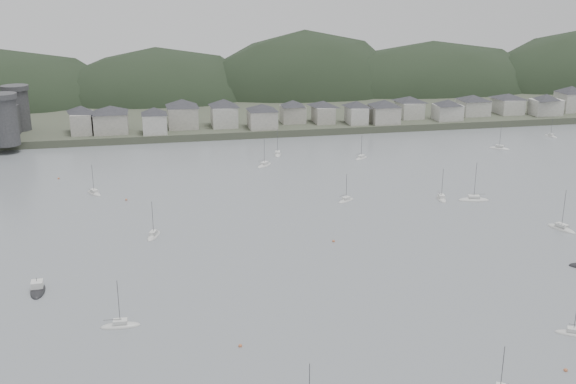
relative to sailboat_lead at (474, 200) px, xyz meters
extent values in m
plane|color=slate|center=(-57.30, -73.83, -0.17)|extent=(900.00, 900.00, 0.00)
cube|color=#383D2D|center=(-57.30, 221.17, 1.33)|extent=(900.00, 250.00, 3.00)
ellipsoid|color=black|center=(-168.17, 198.11, -10.31)|extent=(138.98, 92.48, 81.13)
ellipsoid|color=black|center=(-89.59, 199.04, -10.14)|extent=(132.08, 90.41, 79.74)
ellipsoid|color=black|center=(-6.65, 199.11, -12.85)|extent=(133.88, 88.37, 101.41)
ellipsoid|color=black|center=(68.65, 194.08, -10.49)|extent=(165.81, 81.78, 82.55)
cylinder|color=#313234|center=(-149.30, 92.17, 11.83)|extent=(10.00, 10.00, 18.00)
cylinder|color=#313234|center=(-149.30, 120.17, 11.33)|extent=(10.00, 10.00, 17.00)
cube|color=#313234|center=(-149.30, 106.17, 8.83)|extent=(3.50, 30.00, 12.00)
cube|color=gray|center=(-122.30, 108.14, 7.12)|extent=(8.34, 12.91, 8.59)
pyramid|color=#242529|center=(-122.30, 108.14, 12.92)|extent=(15.78, 15.78, 3.01)
cube|color=gray|center=(-110.62, 107.50, 7.01)|extent=(13.68, 13.35, 8.36)
pyramid|color=#242529|center=(-110.62, 107.50, 12.65)|extent=(20.07, 20.07, 2.93)
cube|color=#9A9991|center=(-92.87, 102.19, 6.87)|extent=(9.78, 10.20, 8.08)
pyramid|color=#242529|center=(-92.87, 102.19, 12.32)|extent=(14.83, 14.83, 2.83)
cube|color=gray|center=(-80.81, 111.82, 7.38)|extent=(12.59, 13.33, 9.09)
pyramid|color=#242529|center=(-80.81, 111.82, 13.51)|extent=(19.24, 19.24, 3.18)
cube|color=#9A9991|center=(-63.04, 110.27, 7.26)|extent=(10.74, 12.17, 8.87)
pyramid|color=#242529|center=(-63.04, 110.27, 13.25)|extent=(17.01, 17.01, 3.10)
cube|color=gray|center=(-47.37, 103.70, 6.67)|extent=(11.63, 12.09, 7.69)
pyramid|color=#242529|center=(-47.37, 103.70, 11.87)|extent=(17.61, 17.61, 2.69)
cube|color=gray|center=(-32.04, 112.37, 6.55)|extent=(10.37, 9.35, 7.44)
pyramid|color=#242529|center=(-32.04, 112.37, 11.57)|extent=(14.65, 14.65, 2.60)
cube|color=gray|center=(-18.67, 109.97, 6.44)|extent=(8.24, 12.20, 7.22)
pyramid|color=#242529|center=(-18.67, 109.97, 11.31)|extent=(15.17, 15.17, 2.53)
cube|color=#9A9991|center=(-4.80, 104.72, 6.56)|extent=(8.06, 10.91, 7.46)
pyramid|color=#242529|center=(-4.80, 104.72, 11.60)|extent=(14.08, 14.08, 2.61)
cube|color=gray|center=(7.52, 103.23, 6.66)|extent=(11.73, 11.78, 7.66)
pyramid|color=#242529|center=(7.52, 103.23, 11.83)|extent=(17.46, 17.46, 2.68)
cube|color=#9A9991|center=(23.34, 113.08, 6.50)|extent=(10.19, 13.02, 7.33)
pyramid|color=#242529|center=(23.34, 113.08, 11.44)|extent=(17.23, 17.23, 2.57)
cube|color=#9A9991|center=(38.25, 104.24, 6.27)|extent=(11.70, 9.81, 6.88)
pyramid|color=#242529|center=(38.25, 104.24, 10.91)|extent=(15.97, 15.97, 2.41)
cube|color=#9A9991|center=(55.10, 113.08, 6.33)|extent=(12.83, 12.48, 7.00)
pyramid|color=#242529|center=(55.10, 113.08, 11.05)|extent=(18.79, 18.79, 2.45)
cube|color=#9A9991|center=(73.43, 113.60, 6.31)|extent=(11.07, 13.50, 6.97)
pyramid|color=#242529|center=(73.43, 113.60, 11.02)|extent=(18.25, 18.25, 2.44)
cube|color=#9A9991|center=(88.72, 105.90, 6.50)|extent=(13.75, 9.12, 7.34)
pyramid|color=#242529|center=(88.72, 105.90, 11.45)|extent=(16.97, 16.97, 2.57)
cube|color=#9A9991|center=(105.63, 112.12, 7.35)|extent=(11.37, 11.57, 9.05)
pyramid|color=#242529|center=(105.63, 112.12, 13.46)|extent=(17.03, 17.03, 3.17)
ellipsoid|color=beige|center=(0.00, 0.00, -0.12)|extent=(9.77, 4.86, 1.87)
cube|color=silver|center=(0.00, 0.00, 1.11)|extent=(3.63, 2.69, 0.70)
cylinder|color=#3F3F42|center=(0.00, 0.00, 5.88)|extent=(0.12, 0.12, 11.69)
cylinder|color=#3F3F42|center=(1.65, 0.35, 1.66)|extent=(4.14, 0.97, 0.10)
ellipsoid|color=beige|center=(-38.06, 7.38, -0.12)|extent=(6.68, 5.46, 1.33)
cube|color=silver|center=(-38.06, 7.38, 0.84)|extent=(2.74, 2.51, 0.70)
cylinder|color=#3F3F42|center=(-38.06, 7.38, 4.17)|extent=(0.12, 0.12, 8.28)
cylinder|color=#3F3F42|center=(-39.05, 8.05, 1.39)|extent=(2.53, 1.75, 0.10)
ellipsoid|color=beige|center=(-102.67, -58.57, -0.12)|extent=(7.68, 2.72, 1.52)
cube|color=silver|center=(-102.67, -58.57, 0.94)|extent=(2.72, 1.77, 0.70)
cylinder|color=#3F3F42|center=(-102.67, -58.57, 4.77)|extent=(0.12, 0.12, 9.49)
cylinder|color=#3F3F42|center=(-104.04, -58.62, 1.49)|extent=(3.42, 0.23, 0.10)
ellipsoid|color=beige|center=(72.70, 74.76, -0.12)|extent=(4.03, 6.75, 1.29)
cube|color=silver|center=(72.70, 74.76, 0.82)|extent=(2.07, 2.59, 0.70)
cylinder|color=#3F3F42|center=(72.70, 74.76, 4.05)|extent=(0.12, 0.12, 8.04)
cylinder|color=#3F3F42|center=(72.33, 73.66, 1.37)|extent=(1.03, 2.77, 0.10)
ellipsoid|color=beige|center=(-9.11, 3.15, -0.12)|extent=(3.73, 7.87, 1.51)
cube|color=silver|center=(-9.11, 3.15, 0.93)|extent=(2.11, 2.90, 0.70)
cylinder|color=#3F3F42|center=(-9.11, 3.15, 4.75)|extent=(0.12, 0.12, 9.44)
cylinder|color=#3F3F42|center=(-9.35, 4.49, 1.48)|extent=(0.70, 3.36, 0.10)
ellipsoid|color=beige|center=(-55.32, 52.52, -0.12)|extent=(7.33, 7.39, 1.58)
cube|color=silver|center=(-55.32, 52.52, 0.97)|extent=(3.17, 3.18, 0.70)
cylinder|color=#3F3F42|center=(-55.32, 52.52, 4.96)|extent=(0.12, 0.12, 9.86)
cylinder|color=#3F3F42|center=(-56.32, 53.53, 1.52)|extent=(2.56, 2.60, 0.10)
ellipsoid|color=beige|center=(-113.21, 30.39, -0.12)|extent=(5.83, 7.44, 1.46)
cube|color=silver|center=(-113.21, 30.39, 0.91)|extent=(2.71, 3.02, 0.70)
cylinder|color=#3F3F42|center=(-113.21, 30.39, 4.60)|extent=(0.12, 0.12, 9.13)
cylinder|color=#3F3F42|center=(-113.90, 29.27, 1.46)|extent=(1.82, 2.85, 0.10)
ellipsoid|color=beige|center=(-19.01, -79.05, -0.12)|extent=(6.69, 5.15, 1.31)
cube|color=silver|center=(-19.01, -79.05, 0.83)|extent=(2.70, 2.41, 0.70)
cylinder|color=#3F3F42|center=(-19.01, -79.05, 4.12)|extent=(0.12, 0.12, 8.18)
ellipsoid|color=beige|center=(11.57, -27.79, -0.12)|extent=(5.62, 9.14, 1.74)
cube|color=silver|center=(11.57, -27.79, 1.05)|extent=(2.85, 3.52, 0.70)
cylinder|color=#3F3F42|center=(11.57, -27.79, 5.47)|extent=(0.12, 0.12, 10.89)
cylinder|color=#3F3F42|center=(11.03, -29.27, 1.60)|extent=(1.45, 3.71, 0.10)
ellipsoid|color=beige|center=(40.23, 58.94, -0.12)|extent=(8.01, 7.02, 1.62)
cube|color=silver|center=(40.23, 58.94, 0.99)|extent=(3.34, 3.15, 0.70)
cylinder|color=#3F3F42|center=(40.23, 58.94, 5.10)|extent=(0.12, 0.12, 10.14)
cylinder|color=#3F3F42|center=(39.08, 58.04, 1.54)|extent=(2.95, 2.31, 0.10)
ellipsoid|color=beige|center=(-18.03, 55.39, -0.12)|extent=(6.76, 6.00, 1.38)
cube|color=silver|center=(-18.03, 55.39, 0.87)|extent=(2.83, 2.68, 0.70)
cylinder|color=#3F3F42|center=(-18.03, 55.39, 4.33)|extent=(0.12, 0.12, 8.60)
cylinder|color=#3F3F42|center=(-19.00, 56.16, 1.42)|extent=(2.49, 2.00, 0.10)
ellipsoid|color=beige|center=(-95.56, -10.89, -0.12)|extent=(4.78, 7.84, 1.49)
cube|color=silver|center=(-95.56, -10.89, 0.93)|extent=(2.43, 3.02, 0.70)
cylinder|color=#3F3F42|center=(-95.56, -10.89, 4.70)|extent=(0.12, 0.12, 9.34)
cylinder|color=#3F3F42|center=(-95.11, -12.16, 1.48)|extent=(1.24, 3.19, 0.10)
ellipsoid|color=beige|center=(-47.66, 67.23, -0.12)|extent=(4.07, 8.19, 1.57)
cube|color=silver|center=(-47.66, 67.23, 0.96)|extent=(2.25, 3.04, 0.70)
cylinder|color=#3F3F42|center=(-47.66, 67.23, 4.93)|extent=(0.12, 0.12, 9.80)
cylinder|color=#3F3F42|center=(-47.95, 68.61, 1.51)|extent=(0.82, 3.47, 0.10)
cylinder|color=#3F3F42|center=(-42.06, -93.83, 4.25)|extent=(0.12, 0.12, 8.44)
ellipsoid|color=black|center=(-120.52, -39.01, -0.12)|extent=(3.59, 8.76, 1.89)
cube|color=silver|center=(-120.52, -39.01, 1.48)|extent=(2.55, 2.71, 1.40)
cylinder|color=#3F3F42|center=(-120.52, -39.01, 2.38)|extent=(0.10, 0.10, 1.20)
sphere|color=#B3613B|center=(-81.09, -70.68, -0.02)|extent=(0.70, 0.70, 0.70)
sphere|color=#B3613B|center=(-50.64, -24.07, -0.02)|extent=(0.70, 0.70, 0.70)
sphere|color=#B3613B|center=(-126.03, 50.06, -0.02)|extent=(0.70, 0.70, 0.70)
sphere|color=#B3613B|center=(-27.73, -89.98, -0.02)|extent=(0.70, 0.70, 0.70)
sphere|color=#B3613B|center=(-103.22, 21.68, -0.02)|extent=(0.70, 0.70, 0.70)
camera|label=1|loc=(-94.70, -179.24, 63.51)|focal=42.19mm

